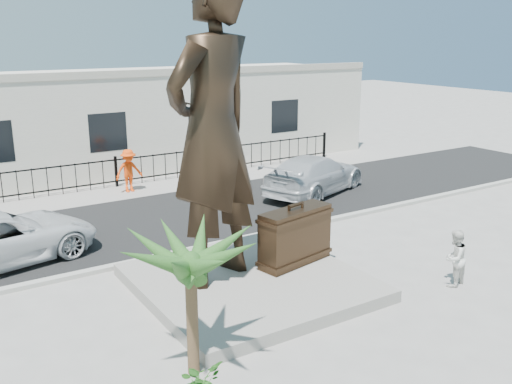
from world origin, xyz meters
TOP-DOWN VIEW (x-y plane):
  - ground at (0.00, 0.00)m, footprint 100.00×100.00m
  - street at (0.00, 8.00)m, footprint 40.00×7.00m
  - curb at (0.00, 4.50)m, footprint 40.00×0.25m
  - far_sidewalk at (0.00, 12.00)m, footprint 40.00×2.50m
  - plinth at (-0.50, 1.50)m, footprint 5.20×5.20m
  - fence at (0.00, 12.80)m, footprint 22.00×0.10m
  - building at (0.00, 17.00)m, footprint 28.00×7.00m
  - statue at (-1.23, 1.96)m, footprint 3.11×2.57m
  - suitcase at (0.99, 1.64)m, footprint 2.19×1.08m
  - tourist at (3.91, -1.10)m, footprint 0.81×0.68m
  - car_white at (-5.43, 6.52)m, footprint 5.60×3.44m
  - car_silver at (6.33, 7.66)m, footprint 5.64×3.87m
  - worker at (0.17, 11.74)m, footprint 1.15×0.71m
  - palm_tree at (-3.34, -1.09)m, footprint 1.80×1.80m
  - shrub at (-3.88, -2.48)m, footprint 0.81×0.76m

SIDE VIEW (x-z plane):
  - ground at x=0.00m, z-range 0.00..0.00m
  - palm_tree at x=-3.34m, z-range -1.60..1.60m
  - street at x=0.00m, z-range 0.00..0.01m
  - far_sidewalk at x=0.00m, z-range 0.00..0.02m
  - curb at x=0.00m, z-range 0.00..0.12m
  - plinth at x=-0.50m, z-range 0.00..0.30m
  - fence at x=0.00m, z-range 0.00..1.20m
  - tourist at x=3.91m, z-range 0.00..1.46m
  - car_white at x=-5.43m, z-range 0.01..1.46m
  - shrub at x=-3.88m, z-range 0.40..1.13m
  - car_silver at x=6.33m, z-range 0.01..1.53m
  - worker at x=0.17m, z-range 0.02..1.74m
  - suitcase at x=0.99m, z-range 0.30..1.78m
  - building at x=0.00m, z-range 0.00..4.40m
  - statue at x=-1.23m, z-range 0.30..7.61m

